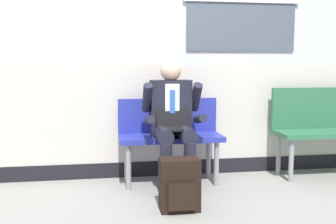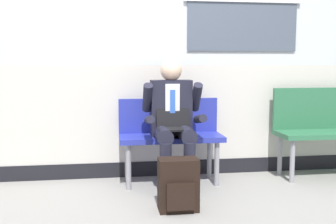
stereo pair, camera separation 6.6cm
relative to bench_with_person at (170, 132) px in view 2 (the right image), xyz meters
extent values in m
plane|color=gray|center=(-0.12, -0.30, -0.51)|extent=(18.00, 18.00, 0.00)
cube|color=beige|center=(-0.12, 0.29, 0.16)|extent=(6.72, 0.12, 1.03)
cube|color=black|center=(-0.12, 0.29, -0.43)|extent=(6.72, 0.14, 0.16)
cube|color=#28339E|center=(0.00, -0.06, -0.05)|extent=(1.03, 0.42, 0.05)
cube|color=#28339E|center=(0.00, 0.12, 0.16)|extent=(1.03, 0.04, 0.35)
cylinder|color=gray|center=(-0.43, -0.21, -0.29)|extent=(0.05, 0.05, 0.44)
cylinder|color=gray|center=(-0.43, 0.09, -0.29)|extent=(0.05, 0.05, 0.44)
cylinder|color=gray|center=(0.43, -0.21, -0.29)|extent=(0.05, 0.05, 0.44)
cylinder|color=gray|center=(0.43, 0.09, -0.29)|extent=(0.05, 0.05, 0.44)
cube|color=#2D6B47|center=(1.83, 0.12, 0.20)|extent=(1.37, 0.04, 0.45)
cylinder|color=gray|center=(1.22, -0.21, -0.29)|extent=(0.05, 0.05, 0.44)
cylinder|color=gray|center=(1.22, 0.09, -0.29)|extent=(0.05, 0.05, 0.44)
cylinder|color=#1E1E2D|center=(-0.11, -0.27, 0.02)|extent=(0.15, 0.40, 0.15)
cylinder|color=#1E1E2D|center=(-0.11, -0.46, -0.27)|extent=(0.11, 0.11, 0.49)
cube|color=black|center=(-0.11, -0.52, -0.48)|extent=(0.10, 0.26, 0.07)
cylinder|color=#1E1E2D|center=(0.11, -0.27, 0.02)|extent=(0.15, 0.40, 0.15)
cylinder|color=#1E1E2D|center=(0.11, -0.46, -0.27)|extent=(0.11, 0.11, 0.49)
cube|color=black|center=(0.11, -0.52, -0.48)|extent=(0.10, 0.26, 0.07)
cube|color=#1E1E2D|center=(0.00, -0.06, 0.25)|extent=(0.40, 0.18, 0.55)
cube|color=silver|center=(0.00, -0.16, 0.30)|extent=(0.14, 0.01, 0.38)
cube|color=blue|center=(0.00, -0.17, 0.27)|extent=(0.05, 0.01, 0.33)
sphere|color=beige|center=(0.00, -0.06, 0.62)|extent=(0.21, 0.21, 0.21)
cylinder|color=#1E1E2D|center=(-0.24, -0.13, 0.36)|extent=(0.09, 0.25, 0.30)
cylinder|color=#1E1E2D|center=(-0.24, -0.30, 0.17)|extent=(0.08, 0.27, 0.12)
cylinder|color=#1E1E2D|center=(0.24, -0.13, 0.36)|extent=(0.09, 0.25, 0.30)
cylinder|color=#1E1E2D|center=(0.24, -0.30, 0.17)|extent=(0.08, 0.27, 0.12)
cube|color=black|center=(0.00, -0.30, 0.08)|extent=(0.32, 0.22, 0.02)
cube|color=black|center=(0.00, -0.17, 0.19)|extent=(0.32, 0.08, 0.21)
cube|color=black|center=(-0.06, -0.82, -0.29)|extent=(0.32, 0.19, 0.43)
cube|color=black|center=(-0.06, -0.94, -0.36)|extent=(0.23, 0.04, 0.22)
camera|label=1|loc=(-0.67, -3.98, 0.69)|focal=43.15mm
camera|label=2|loc=(-0.60, -3.99, 0.69)|focal=43.15mm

